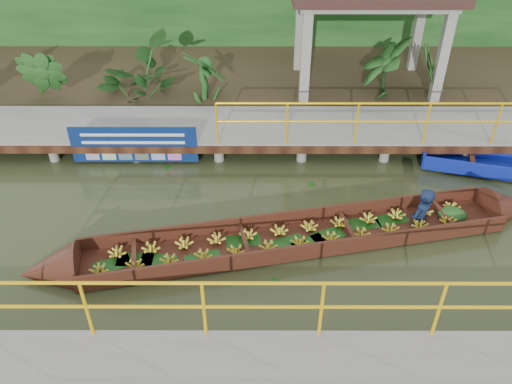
{
  "coord_description": "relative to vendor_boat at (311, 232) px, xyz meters",
  "views": [
    {
      "loc": [
        -0.08,
        -7.67,
        6.36
      ],
      "look_at": [
        -0.1,
        0.5,
        0.6
      ],
      "focal_mm": 35.0,
      "sensor_mm": 36.0,
      "label": 1
    }
  ],
  "objects": [
    {
      "name": "vendor_boat",
      "position": [
        0.0,
        0.0,
        0.0
      ],
      "size": [
        10.08,
        3.06,
        2.0
      ],
      "rotation": [
        0.0,
        0.0,
        0.21
      ],
      "color": "#3A1910",
      "rests_on": "ground"
    },
    {
      "name": "pavilion",
      "position": [
        2.04,
        6.59,
        2.61
      ],
      "size": [
        4.4,
        3.0,
        3.0
      ],
      "color": "gray",
      "rests_on": "ground"
    },
    {
      "name": "blue_banner",
      "position": [
        -3.92,
        2.76,
        0.35
      ],
      "size": [
        2.96,
        0.04,
        0.93
      ],
      "color": "navy",
      "rests_on": "ground"
    },
    {
      "name": "tropical_plants",
      "position": [
        -2.71,
        5.59,
        0.93
      ],
      "size": [
        14.1,
        1.1,
        1.37
      ],
      "color": "#123A13",
      "rests_on": "ground"
    },
    {
      "name": "ground",
      "position": [
        -0.96,
        0.29,
        -0.2
      ],
      "size": [
        80.0,
        80.0,
        0.0
      ],
      "primitive_type": "plane",
      "color": "#2E371B",
      "rests_on": "ground"
    },
    {
      "name": "land_strip",
      "position": [
        -0.96,
        7.79,
        0.02
      ],
      "size": [
        30.0,
        8.0,
        0.45
      ],
      "primitive_type": "cube",
      "color": "#322A19",
      "rests_on": "ground"
    },
    {
      "name": "far_dock",
      "position": [
        -0.94,
        3.71,
        0.27
      ],
      "size": [
        16.0,
        2.06,
        1.66
      ],
      "color": "gray",
      "rests_on": "ground"
    }
  ]
}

